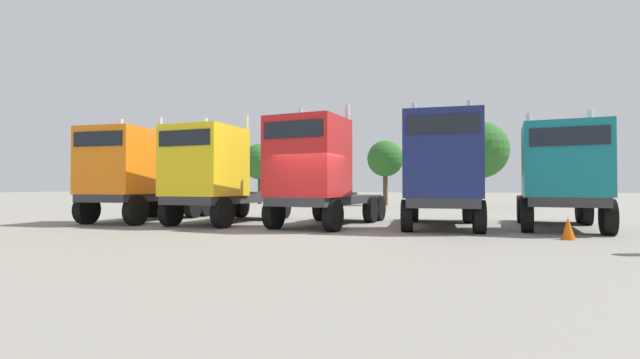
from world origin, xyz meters
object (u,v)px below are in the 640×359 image
Objects in this scene: semi_truck_red at (317,173)px; semi_truck_teal at (561,176)px; semi_truck_orange at (132,175)px; traffic_cone_near at (568,228)px; semi_truck_navy at (442,171)px; semi_truck_yellow at (215,175)px.

semi_truck_red is 8.26m from semi_truck_teal.
semi_truck_orange is 10.54× the size of traffic_cone_near.
semi_truck_navy is 10.54× the size of traffic_cone_near.
semi_truck_red is at bearing -74.10° from semi_truck_teal.
semi_truck_yellow is at bearing -82.96° from semi_truck_red.
semi_truck_yellow is 12.33m from semi_truck_teal.
semi_truck_navy is 1.00× the size of semi_truck_teal.
semi_truck_orange is 16.09m from semi_truck_teal.
semi_truck_orange is 12.20m from semi_truck_navy.
semi_truck_orange is 3.78m from semi_truck_yellow.
traffic_cone_near is at bearing 86.27° from semi_truck_yellow.
semi_truck_orange reaches higher than traffic_cone_near.
semi_truck_orange is 7.89m from semi_truck_red.
semi_truck_orange is 15.71m from traffic_cone_near.
semi_truck_orange is 1.00× the size of semi_truck_yellow.
semi_truck_red is 1.03× the size of semi_truck_teal.
semi_truck_red is (7.86, -0.69, 0.03)m from semi_truck_orange.
semi_truck_orange is at bearing -78.81° from semi_truck_teal.
semi_truck_red is at bearing -84.43° from semi_truck_navy.
semi_truck_red reaches higher than traffic_cone_near.
semi_truck_yellow is at bearing 88.69° from semi_truck_orange.
traffic_cone_near is (11.60, -2.58, -1.60)m from semi_truck_yellow.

